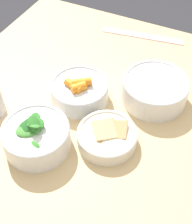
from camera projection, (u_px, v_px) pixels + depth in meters
dining_table at (120, 150)px, 0.90m from camera, size 1.08×0.95×0.76m
bowl_carrots at (80, 90)px, 0.85m from camera, size 0.16×0.16×0.07m
bowl_greens at (36, 136)px, 0.74m from camera, size 0.16×0.16×0.10m
bowl_beans_hotdog at (155, 90)px, 0.85m from camera, size 0.18×0.18×0.07m
bowl_cookies at (107, 136)px, 0.76m from camera, size 0.15×0.15×0.05m
ruler at (143, 36)px, 1.07m from camera, size 0.28×0.07×0.00m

